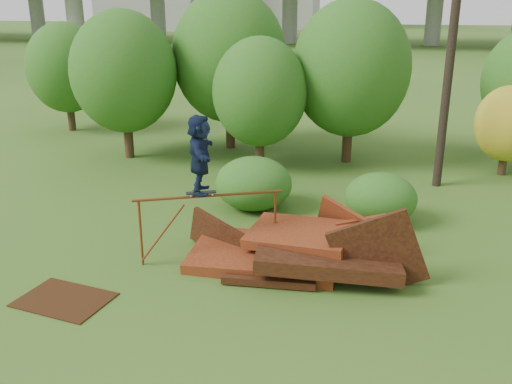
% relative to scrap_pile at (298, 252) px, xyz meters
% --- Properties ---
extents(ground, '(240.00, 240.00, 0.00)m').
position_rel_scrap_pile_xyz_m(ground, '(-0.30, -1.47, -0.38)').
color(ground, '#2D5116').
rests_on(ground, ground).
extents(scrap_pile, '(5.87, 3.06, 2.26)m').
position_rel_scrap_pile_xyz_m(scrap_pile, '(0.00, 0.00, 0.00)').
color(scrap_pile, '#491E0D').
rests_on(scrap_pile, ground).
extents(grind_rail, '(3.26, 1.41, 1.64)m').
position_rel_scrap_pile_xyz_m(grind_rail, '(-2.12, 0.01, 0.87)').
color(grind_rail, '#672E10').
rests_on(grind_rail, ground).
extents(skateboard, '(0.72, 0.44, 0.07)m').
position_rel_scrap_pile_xyz_m(skateboard, '(-2.28, -0.06, 1.32)').
color(skateboard, black).
rests_on(skateboard, grind_rail).
extents(skater, '(0.92, 1.77, 1.82)m').
position_rel_scrap_pile_xyz_m(skater, '(-2.28, -0.06, 2.25)').
color(skater, '#121C38').
rests_on(skater, skateboard).
extents(flat_plate, '(2.06, 1.65, 0.03)m').
position_rel_scrap_pile_xyz_m(flat_plate, '(-4.58, -2.51, -0.36)').
color(flat_plate, '#321A0A').
rests_on(flat_plate, ground).
extents(tree_0, '(3.97, 3.97, 5.60)m').
position_rel_scrap_pile_xyz_m(tree_0, '(-7.67, 8.19, 2.93)').
color(tree_0, black).
rests_on(tree_0, ground).
extents(tree_1, '(4.54, 4.54, 6.32)m').
position_rel_scrap_pile_xyz_m(tree_1, '(-4.13, 10.42, 3.32)').
color(tree_1, black).
rests_on(tree_1, ground).
extents(tree_2, '(3.36, 3.36, 4.73)m').
position_rel_scrap_pile_xyz_m(tree_2, '(-2.38, 7.71, 2.41)').
color(tree_2, black).
rests_on(tree_2, ground).
extents(tree_3, '(4.31, 4.31, 5.98)m').
position_rel_scrap_pile_xyz_m(tree_3, '(0.70, 9.23, 3.12)').
color(tree_3, black).
rests_on(tree_3, ground).
extents(tree_4, '(2.28, 2.28, 3.15)m').
position_rel_scrap_pile_xyz_m(tree_4, '(6.19, 8.62, 1.45)').
color(tree_4, black).
rests_on(tree_4, ground).
extents(tree_6, '(3.54, 3.54, 4.95)m').
position_rel_scrap_pile_xyz_m(tree_6, '(-12.18, 12.07, 2.52)').
color(tree_6, black).
rests_on(tree_6, ground).
extents(shrub_left, '(2.27, 2.10, 1.57)m').
position_rel_scrap_pile_xyz_m(shrub_left, '(-1.77, 3.56, 0.41)').
color(shrub_left, '#184713').
rests_on(shrub_left, ground).
extents(shrub_right, '(2.00, 1.83, 1.42)m').
position_rel_scrap_pile_xyz_m(shrub_right, '(1.90, 3.19, 0.33)').
color(shrub_right, '#184713').
rests_on(shrub_right, ground).
extents(utility_pole, '(1.40, 0.28, 10.01)m').
position_rel_scrap_pile_xyz_m(utility_pole, '(3.81, 6.90, 4.70)').
color(utility_pole, black).
rests_on(utility_pole, ground).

